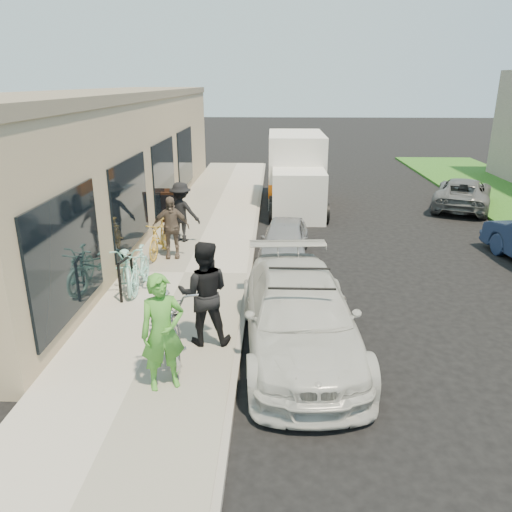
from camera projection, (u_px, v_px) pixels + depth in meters
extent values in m
plane|color=black|center=(265.00, 340.00, 9.16)|extent=(120.00, 120.00, 0.00)
cube|color=#A39D93|center=(185.00, 275.00, 12.04)|extent=(3.00, 34.00, 0.15)
cube|color=gray|center=(249.00, 276.00, 11.99)|extent=(0.12, 34.00, 0.13)
cube|color=tan|center=(109.00, 162.00, 16.24)|extent=(3.50, 20.00, 4.00)
cube|color=#706655|center=(103.00, 95.00, 15.54)|extent=(3.60, 20.00, 0.25)
cube|color=black|center=(67.00, 256.00, 8.76)|extent=(0.06, 3.00, 2.20)
cube|color=black|center=(130.00, 203.00, 12.53)|extent=(0.06, 3.00, 2.20)
cube|color=black|center=(164.00, 175.00, 16.30)|extent=(0.06, 3.00, 2.20)
cube|color=black|center=(185.00, 157.00, 20.07)|extent=(0.06, 3.00, 2.20)
cylinder|color=black|center=(120.00, 284.00, 10.25)|extent=(0.06, 0.06, 0.85)
cylinder|color=black|center=(132.00, 274.00, 10.77)|extent=(0.06, 0.06, 0.85)
cylinder|color=black|center=(124.00, 260.00, 10.37)|extent=(0.16, 0.57, 0.06)
cube|color=black|center=(170.00, 208.00, 15.95)|extent=(0.64, 0.27, 1.05)
cube|color=black|center=(173.00, 205.00, 16.31)|extent=(0.64, 0.27, 1.05)
cube|color=black|center=(170.00, 206.00, 15.90)|extent=(0.51, 0.18, 0.75)
imported|color=beige|center=(299.00, 315.00, 8.62)|extent=(2.26, 4.84, 1.37)
cylinder|color=black|center=(302.00, 289.00, 7.91)|extent=(1.08, 0.04, 0.04)
cylinder|color=black|center=(299.00, 269.00, 8.76)|extent=(1.08, 0.04, 0.04)
imported|color=#96969B|center=(285.00, 239.00, 13.32)|extent=(1.48, 3.12, 1.03)
cube|color=silver|center=(298.00, 196.00, 16.85)|extent=(1.78, 1.78, 1.68)
cube|color=black|center=(299.00, 185.00, 16.73)|extent=(1.64, 0.07, 0.80)
cube|color=silver|center=(295.00, 167.00, 19.18)|extent=(2.06, 3.73, 2.57)
cube|color=orange|center=(295.00, 182.00, 19.37)|extent=(2.08, 3.75, 0.49)
cylinder|color=black|center=(272.00, 213.00, 16.62)|extent=(0.23, 0.71, 0.71)
cylinder|color=black|center=(325.00, 213.00, 16.57)|extent=(0.23, 0.71, 0.71)
cylinder|color=black|center=(272.00, 206.00, 17.54)|extent=(0.23, 0.71, 0.71)
cylinder|color=black|center=(323.00, 206.00, 17.49)|extent=(0.23, 0.71, 0.71)
cylinder|color=black|center=(272.00, 187.00, 20.71)|extent=(0.23, 0.71, 0.71)
cylinder|color=black|center=(315.00, 187.00, 20.66)|extent=(0.23, 0.71, 0.71)
imported|color=#535558|center=(463.00, 193.00, 18.52)|extent=(3.27, 4.45, 1.13)
imported|color=#ADADAF|center=(168.00, 315.00, 8.40)|extent=(1.57, 2.52, 1.25)
imported|color=#469331|center=(163.00, 332.00, 7.25)|extent=(0.77, 0.66, 1.80)
imported|color=black|center=(204.00, 293.00, 8.53)|extent=(0.94, 0.76, 1.86)
imported|color=#98E3D4|center=(140.00, 269.00, 10.93)|extent=(0.46, 1.55, 0.93)
imported|color=#98E3D4|center=(127.00, 265.00, 11.04)|extent=(1.27, 2.07, 1.03)
imported|color=gold|center=(160.00, 238.00, 13.03)|extent=(0.62, 1.63, 0.95)
imported|color=black|center=(181.00, 212.00, 14.12)|extent=(1.22, 0.89, 1.70)
imported|color=brown|center=(171.00, 227.00, 12.79)|extent=(0.99, 0.53, 1.62)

